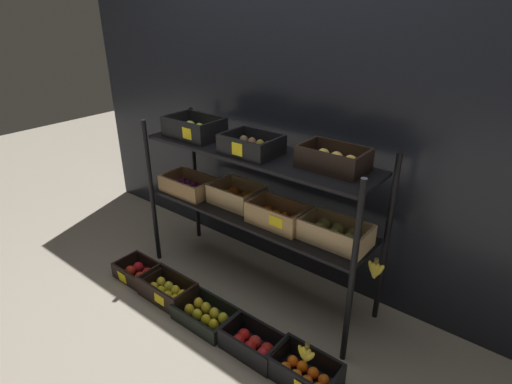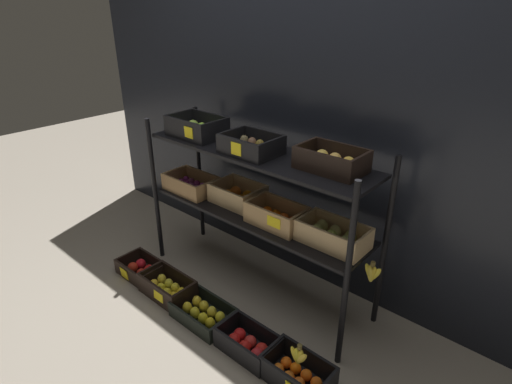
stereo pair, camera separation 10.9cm
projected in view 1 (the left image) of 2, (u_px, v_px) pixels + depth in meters
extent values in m
plane|color=gray|center=(256.00, 284.00, 2.82)|extent=(10.00, 10.00, 0.00)
cube|color=black|center=(295.00, 114.00, 2.64)|extent=(3.94, 0.12, 2.20)
cylinder|color=black|center=(152.00, 194.00, 2.88)|extent=(0.03, 0.03, 1.07)
cylinder|color=black|center=(352.00, 278.00, 2.01)|extent=(0.03, 0.03, 1.07)
cylinder|color=black|center=(195.00, 176.00, 3.18)|extent=(0.03, 0.03, 1.07)
cylinder|color=black|center=(386.00, 242.00, 2.31)|extent=(0.03, 0.03, 1.07)
cube|color=black|center=(256.00, 214.00, 2.59)|extent=(1.51, 0.39, 0.02)
cube|color=black|center=(256.00, 153.00, 2.42)|extent=(1.51, 0.39, 0.02)
cube|color=#A87F51|center=(189.00, 191.00, 2.86)|extent=(0.37, 0.23, 0.01)
cube|color=#A87F51|center=(177.00, 189.00, 2.76)|extent=(0.37, 0.02, 0.10)
cube|color=#A87F51|center=(200.00, 179.00, 2.91)|extent=(0.37, 0.02, 0.10)
cube|color=#A87F51|center=(172.00, 177.00, 2.94)|extent=(0.02, 0.20, 0.10)
cube|color=#A87F51|center=(207.00, 190.00, 2.74)|extent=(0.02, 0.20, 0.10)
sphere|color=#632D5A|center=(172.00, 185.00, 2.88)|extent=(0.05, 0.05, 0.05)
sphere|color=#5D1D51|center=(178.00, 187.00, 2.85)|extent=(0.05, 0.05, 0.05)
sphere|color=#57204B|center=(183.00, 190.00, 2.81)|extent=(0.05, 0.05, 0.05)
sphere|color=#5A2654|center=(189.00, 192.00, 2.78)|extent=(0.05, 0.05, 0.05)
sphere|color=#651858|center=(195.00, 194.00, 2.75)|extent=(0.05, 0.05, 0.05)
sphere|color=#672354|center=(178.00, 183.00, 2.91)|extent=(0.05, 0.05, 0.05)
sphere|color=#661A52|center=(183.00, 185.00, 2.88)|extent=(0.05, 0.05, 0.05)
sphere|color=#692D55|center=(188.00, 187.00, 2.85)|extent=(0.05, 0.05, 0.05)
sphere|color=#622D4B|center=(195.00, 189.00, 2.81)|extent=(0.05, 0.05, 0.05)
sphere|color=#56184C|center=(201.00, 191.00, 2.79)|extent=(0.05, 0.05, 0.05)
sphere|color=#681D5D|center=(183.00, 181.00, 2.95)|extent=(0.05, 0.05, 0.05)
sphere|color=#6D2C52|center=(188.00, 183.00, 2.92)|extent=(0.05, 0.05, 0.05)
sphere|color=#691E54|center=(194.00, 185.00, 2.88)|extent=(0.05, 0.05, 0.05)
sphere|color=#551E51|center=(201.00, 187.00, 2.85)|extent=(0.05, 0.05, 0.05)
sphere|color=#5B174E|center=(206.00, 189.00, 2.82)|extent=(0.05, 0.05, 0.05)
cube|color=tan|center=(237.00, 201.00, 2.71)|extent=(0.32, 0.25, 0.01)
cube|color=tan|center=(225.00, 199.00, 2.60)|extent=(0.32, 0.02, 0.11)
cube|color=tan|center=(248.00, 187.00, 2.77)|extent=(0.32, 0.02, 0.11)
cube|color=tan|center=(220.00, 187.00, 2.77)|extent=(0.02, 0.22, 0.11)
cube|color=tan|center=(255.00, 199.00, 2.60)|extent=(0.02, 0.22, 0.11)
sphere|color=orange|center=(227.00, 196.00, 2.69)|extent=(0.07, 0.07, 0.07)
sphere|color=orange|center=(240.00, 200.00, 2.64)|extent=(0.07, 0.07, 0.07)
sphere|color=orange|center=(234.00, 192.00, 2.75)|extent=(0.07, 0.07, 0.07)
sphere|color=orange|center=(247.00, 196.00, 2.69)|extent=(0.07, 0.07, 0.07)
cube|color=tan|center=(278.00, 223.00, 2.45)|extent=(0.35, 0.21, 0.01)
cube|color=tan|center=(268.00, 219.00, 2.36)|extent=(0.35, 0.02, 0.12)
cube|color=tan|center=(287.00, 207.00, 2.50)|extent=(0.35, 0.02, 0.12)
cube|color=tan|center=(256.00, 205.00, 2.52)|extent=(0.02, 0.18, 0.12)
cube|color=tan|center=(301.00, 222.00, 2.33)|extent=(0.02, 0.18, 0.12)
sphere|color=orange|center=(262.00, 214.00, 2.48)|extent=(0.06, 0.06, 0.06)
sphere|color=orange|center=(271.00, 218.00, 2.43)|extent=(0.06, 0.06, 0.06)
sphere|color=orange|center=(279.00, 221.00, 2.40)|extent=(0.06, 0.06, 0.06)
sphere|color=orange|center=(288.00, 224.00, 2.36)|extent=(0.06, 0.06, 0.06)
sphere|color=orange|center=(268.00, 211.00, 2.52)|extent=(0.06, 0.06, 0.06)
sphere|color=orange|center=(277.00, 214.00, 2.48)|extent=(0.06, 0.06, 0.06)
sphere|color=orange|center=(285.00, 217.00, 2.44)|extent=(0.06, 0.06, 0.06)
sphere|color=orange|center=(294.00, 220.00, 2.41)|extent=(0.06, 0.06, 0.06)
cube|color=yellow|center=(276.00, 222.00, 2.31)|extent=(0.09, 0.00, 0.06)
cube|color=tan|center=(335.00, 241.00, 2.27)|extent=(0.38, 0.21, 0.01)
cube|color=tan|center=(327.00, 239.00, 2.17)|extent=(0.38, 0.02, 0.11)
cube|color=tan|center=(344.00, 224.00, 2.31)|extent=(0.38, 0.02, 0.11)
cube|color=tan|center=(307.00, 221.00, 2.34)|extent=(0.02, 0.18, 0.11)
cube|color=tan|center=(367.00, 242.00, 2.14)|extent=(0.02, 0.18, 0.11)
ellipsoid|color=#B0BB59|center=(319.00, 230.00, 2.28)|extent=(0.07, 0.07, 0.09)
ellipsoid|color=#ADC34C|center=(334.00, 235.00, 2.22)|extent=(0.07, 0.07, 0.09)
ellipsoid|color=#A9B85F|center=(349.00, 241.00, 2.17)|extent=(0.07, 0.07, 0.09)
ellipsoid|color=tan|center=(324.00, 225.00, 2.32)|extent=(0.07, 0.07, 0.09)
ellipsoid|color=tan|center=(337.00, 231.00, 2.27)|extent=(0.07, 0.07, 0.09)
ellipsoid|color=#ADAD4C|center=(353.00, 236.00, 2.22)|extent=(0.07, 0.07, 0.09)
cube|color=black|center=(195.00, 136.00, 2.67)|extent=(0.36, 0.25, 0.01)
cube|color=black|center=(181.00, 130.00, 2.55)|extent=(0.36, 0.02, 0.12)
cube|color=black|center=(207.00, 122.00, 2.72)|extent=(0.36, 0.02, 0.12)
cube|color=black|center=(176.00, 122.00, 2.74)|extent=(0.02, 0.22, 0.12)
cube|color=black|center=(214.00, 131.00, 2.54)|extent=(0.02, 0.22, 0.12)
sphere|color=#8BBF31|center=(181.00, 129.00, 2.67)|extent=(0.07, 0.07, 0.07)
sphere|color=#98BB47|center=(191.00, 131.00, 2.62)|extent=(0.07, 0.07, 0.07)
sphere|color=#8AB645|center=(200.00, 133.00, 2.58)|extent=(0.07, 0.07, 0.07)
sphere|color=#93B942|center=(190.00, 126.00, 2.73)|extent=(0.07, 0.07, 0.07)
sphere|color=#87C238|center=(199.00, 129.00, 2.67)|extent=(0.07, 0.07, 0.07)
sphere|color=#94B134|center=(208.00, 131.00, 2.63)|extent=(0.07, 0.07, 0.07)
cube|color=yellow|center=(187.00, 134.00, 2.51)|extent=(0.08, 0.01, 0.07)
cube|color=black|center=(251.00, 152.00, 2.38)|extent=(0.32, 0.25, 0.01)
cube|color=black|center=(238.00, 148.00, 2.28)|extent=(0.32, 0.02, 0.10)
cube|color=black|center=(264.00, 138.00, 2.44)|extent=(0.32, 0.02, 0.10)
cube|color=black|center=(231.00, 138.00, 2.45)|extent=(0.02, 0.22, 0.10)
cube|color=black|center=(273.00, 148.00, 2.27)|extent=(0.02, 0.22, 0.10)
ellipsoid|color=brown|center=(235.00, 144.00, 2.39)|extent=(0.05, 0.05, 0.07)
ellipsoid|color=brown|center=(243.00, 146.00, 2.36)|extent=(0.05, 0.05, 0.07)
ellipsoid|color=brown|center=(250.00, 149.00, 2.32)|extent=(0.05, 0.05, 0.07)
ellipsoid|color=brown|center=(259.00, 151.00, 2.28)|extent=(0.05, 0.05, 0.07)
ellipsoid|color=brown|center=(244.00, 141.00, 2.45)|extent=(0.05, 0.05, 0.07)
ellipsoid|color=brown|center=(252.00, 143.00, 2.41)|extent=(0.05, 0.05, 0.07)
ellipsoid|color=brown|center=(260.00, 145.00, 2.37)|extent=(0.05, 0.05, 0.07)
ellipsoid|color=brown|center=(268.00, 147.00, 2.35)|extent=(0.05, 0.05, 0.07)
cube|color=yellow|center=(237.00, 149.00, 2.27)|extent=(0.07, 0.00, 0.07)
cube|color=black|center=(333.00, 167.00, 2.17)|extent=(0.35, 0.22, 0.01)
cube|color=black|center=(323.00, 162.00, 2.07)|extent=(0.35, 0.02, 0.11)
cube|color=black|center=(343.00, 151.00, 2.22)|extent=(0.35, 0.02, 0.11)
cube|color=black|center=(306.00, 150.00, 2.24)|extent=(0.02, 0.19, 0.11)
cube|color=black|center=(363.00, 164.00, 2.05)|extent=(0.02, 0.19, 0.11)
sphere|color=#E5B552|center=(317.00, 158.00, 2.18)|extent=(0.07, 0.07, 0.07)
sphere|color=#E7B051|center=(330.00, 162.00, 2.13)|extent=(0.07, 0.07, 0.07)
sphere|color=gold|center=(344.00, 165.00, 2.08)|extent=(0.07, 0.07, 0.07)
sphere|color=gold|center=(323.00, 155.00, 2.22)|extent=(0.07, 0.07, 0.07)
sphere|color=#E7B356|center=(336.00, 158.00, 2.17)|extent=(0.07, 0.07, 0.07)
sphere|color=gold|center=(350.00, 162.00, 2.12)|extent=(0.07, 0.07, 0.07)
cylinder|color=brown|center=(376.00, 261.00, 2.12)|extent=(0.02, 0.02, 0.02)
ellipsoid|color=yellow|center=(373.00, 269.00, 2.16)|extent=(0.08, 0.03, 0.10)
ellipsoid|color=yellow|center=(374.00, 270.00, 2.15)|extent=(0.05, 0.03, 0.10)
ellipsoid|color=yellow|center=(376.00, 271.00, 2.15)|extent=(0.05, 0.03, 0.10)
ellipsoid|color=yellow|center=(379.00, 271.00, 2.14)|extent=(0.08, 0.03, 0.10)
cube|color=black|center=(140.00, 277.00, 2.88)|extent=(0.32, 0.22, 0.01)
cube|color=black|center=(126.00, 278.00, 2.79)|extent=(0.32, 0.02, 0.10)
cube|color=black|center=(151.00, 264.00, 2.93)|extent=(0.32, 0.02, 0.10)
cube|color=black|center=(126.00, 262.00, 2.95)|extent=(0.02, 0.19, 0.10)
cube|color=black|center=(153.00, 279.00, 2.77)|extent=(0.02, 0.19, 0.10)
sphere|color=red|center=(130.00, 271.00, 2.88)|extent=(0.07, 0.07, 0.07)
sphere|color=red|center=(140.00, 277.00, 2.81)|extent=(0.07, 0.07, 0.07)
sphere|color=red|center=(138.00, 267.00, 2.92)|extent=(0.07, 0.07, 0.07)
sphere|color=red|center=(147.00, 273.00, 2.86)|extent=(0.07, 0.07, 0.07)
cube|color=yellow|center=(122.00, 278.00, 2.81)|extent=(0.08, 0.01, 0.08)
cube|color=black|center=(168.00, 297.00, 2.69)|extent=(0.37, 0.21, 0.01)
cube|color=black|center=(155.00, 296.00, 2.59)|extent=(0.37, 0.02, 0.13)
cube|color=black|center=(179.00, 281.00, 2.73)|extent=(0.37, 0.02, 0.13)
cube|color=black|center=(150.00, 278.00, 2.76)|extent=(0.02, 0.18, 0.13)
cube|color=black|center=(186.00, 299.00, 2.56)|extent=(0.02, 0.18, 0.13)
ellipsoid|color=yellow|center=(154.00, 288.00, 2.71)|extent=(0.06, 0.06, 0.08)
ellipsoid|color=yellow|center=(161.00, 291.00, 2.67)|extent=(0.06, 0.06, 0.08)
ellipsoid|color=yellow|center=(168.00, 296.00, 2.63)|extent=(0.06, 0.06, 0.08)
ellipsoid|color=yellow|center=(175.00, 300.00, 2.60)|extent=(0.06, 0.06, 0.08)
ellipsoid|color=yellow|center=(161.00, 282.00, 2.76)|extent=(0.06, 0.06, 0.08)
ellipsoid|color=yellow|center=(169.00, 287.00, 2.71)|extent=(0.06, 0.06, 0.08)
ellipsoid|color=yellow|center=(176.00, 291.00, 2.68)|extent=(0.06, 0.06, 0.08)
ellipsoid|color=yellow|center=(182.00, 295.00, 2.64)|extent=(0.06, 0.06, 0.08)
cube|color=yellow|center=(159.00, 299.00, 2.56)|extent=(0.09, 0.01, 0.06)
cube|color=black|center=(206.00, 320.00, 2.50)|extent=(0.37, 0.25, 0.01)
cube|color=black|center=(192.00, 324.00, 2.39)|extent=(0.37, 0.02, 0.09)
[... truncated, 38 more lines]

